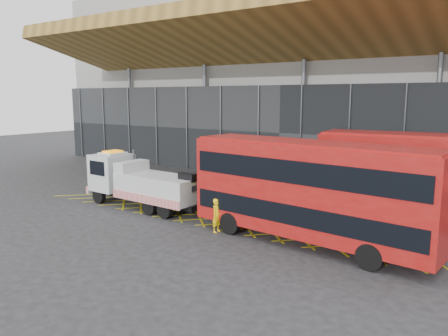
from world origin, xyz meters
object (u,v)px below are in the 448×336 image
Objects in this scene: worker at (217,215)px; bus_second at (439,177)px; bus_towed at (310,188)px; recovery_truck at (140,182)px.

bus_second is at bearing -51.36° from worker.
bus_towed reaches higher than worker.
bus_second is 11.92m from worker.
bus_second is (4.67, 6.15, 0.07)m from bus_towed.
worker is (7.13, -1.54, -0.74)m from recovery_truck.
recovery_truck is at bearing 79.43° from worker.
bus_second is at bearing 58.88° from bus_towed.
recovery_truck is 11.93m from bus_towed.
recovery_truck is 0.80× the size of bus_second.
recovery_truck is at bearing -176.79° from bus_towed.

